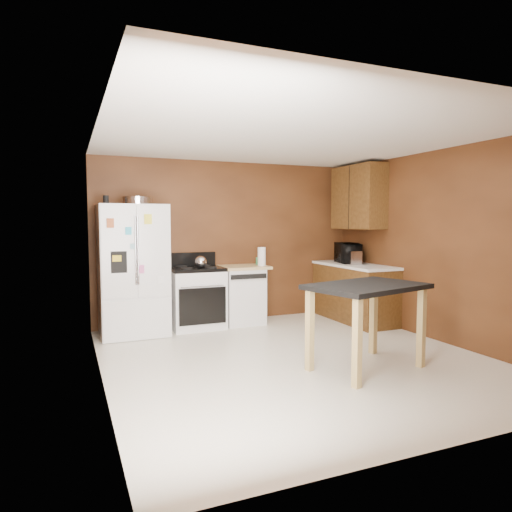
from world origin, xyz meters
TOP-DOWN VIEW (x-y plane):
  - floor at (0.00, 0.00)m, footprint 4.50×4.50m
  - ceiling at (0.00, 0.00)m, footprint 4.50×4.50m
  - wall_back at (0.00, 2.25)m, footprint 4.20×0.00m
  - wall_front at (0.00, -2.25)m, footprint 4.20×0.00m
  - wall_left at (-2.10, 0.00)m, footprint 0.00×4.50m
  - wall_right at (2.10, 0.00)m, footprint 0.00×4.50m
  - roasting_pan at (-1.48, 1.82)m, footprint 0.41×0.41m
  - pen_cup at (-1.89, 1.76)m, footprint 0.07×0.07m
  - kettle at (-0.61, 1.79)m, footprint 0.18×0.18m
  - paper_towel at (0.37, 1.84)m, footprint 0.16×0.16m
  - green_canister at (0.41, 2.02)m, footprint 0.12×0.12m
  - toaster at (1.75, 1.41)m, footprint 0.24×0.32m
  - microwave at (1.81, 1.65)m, footprint 0.47×0.60m
  - refrigerator at (-1.55, 1.86)m, footprint 0.90×0.80m
  - gas_range at (-0.64, 1.92)m, footprint 0.76×0.68m
  - dishwasher at (0.08, 1.95)m, footprint 0.78×0.63m
  - right_cabinets at (1.84, 1.48)m, footprint 0.63×1.58m
  - island at (0.53, -0.61)m, footprint 1.38×1.08m

SIDE VIEW (x-z plane):
  - floor at x=0.00m, z-range 0.00..0.00m
  - dishwasher at x=0.08m, z-range 0.01..0.90m
  - gas_range at x=-0.64m, z-range -0.09..1.01m
  - island at x=0.53m, z-range 0.31..1.22m
  - refrigerator at x=-1.55m, z-range 0.00..1.80m
  - right_cabinets at x=1.84m, z-range -0.32..2.13m
  - green_canister at x=0.41m, z-range 0.89..1.00m
  - kettle at x=-0.61m, z-range 0.90..1.08m
  - toaster at x=1.75m, z-range 0.90..1.11m
  - paper_towel at x=0.37m, z-range 0.89..1.17m
  - microwave at x=1.81m, z-range 0.90..1.19m
  - wall_back at x=0.00m, z-range -0.85..3.35m
  - wall_front at x=0.00m, z-range -0.85..3.35m
  - wall_left at x=-2.10m, z-range -1.00..3.50m
  - wall_right at x=2.10m, z-range -1.00..3.50m
  - roasting_pan at x=-1.48m, z-range 1.80..1.90m
  - pen_cup at x=-1.89m, z-range 1.80..1.91m
  - ceiling at x=0.00m, z-range 2.50..2.50m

